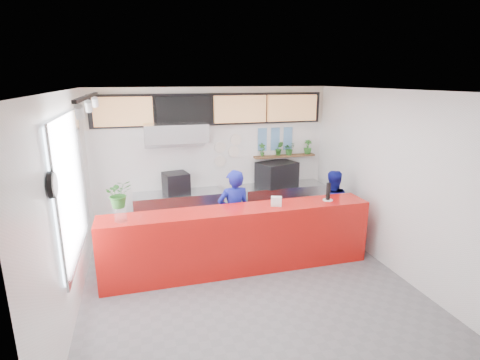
{
  "coord_description": "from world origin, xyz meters",
  "views": [
    {
      "loc": [
        -1.54,
        -5.19,
        3.16
      ],
      "look_at": [
        0.1,
        0.7,
        1.5
      ],
      "focal_mm": 28.0,
      "sensor_mm": 36.0,
      "label": 1
    }
  ],
  "objects_px": {
    "service_counter": "(239,239)",
    "staff_right": "(331,207)",
    "staff_center": "(234,214)",
    "pepper_mill": "(328,191)",
    "panini_oven": "(176,183)",
    "espresso_machine": "(277,174)"
  },
  "relations": [
    {
      "from": "panini_oven",
      "to": "pepper_mill",
      "type": "bearing_deg",
      "value": -47.63
    },
    {
      "from": "espresso_machine",
      "to": "staff_right",
      "type": "relative_size",
      "value": 0.54
    },
    {
      "from": "service_counter",
      "to": "pepper_mill",
      "type": "distance_m",
      "value": 1.76
    },
    {
      "from": "pepper_mill",
      "to": "staff_right",
      "type": "bearing_deg",
      "value": 55.13
    },
    {
      "from": "service_counter",
      "to": "staff_center",
      "type": "bearing_deg",
      "value": 84.14
    },
    {
      "from": "panini_oven",
      "to": "staff_center",
      "type": "bearing_deg",
      "value": -66.3
    },
    {
      "from": "staff_center",
      "to": "pepper_mill",
      "type": "distance_m",
      "value": 1.71
    },
    {
      "from": "panini_oven",
      "to": "staff_center",
      "type": "height_order",
      "value": "staff_center"
    },
    {
      "from": "staff_center",
      "to": "pepper_mill",
      "type": "bearing_deg",
      "value": 160.43
    },
    {
      "from": "panini_oven",
      "to": "staff_center",
      "type": "xyz_separation_m",
      "value": [
        0.89,
        -1.27,
        -0.3
      ]
    },
    {
      "from": "staff_right",
      "to": "pepper_mill",
      "type": "height_order",
      "value": "staff_right"
    },
    {
      "from": "panini_oven",
      "to": "staff_right",
      "type": "relative_size",
      "value": 0.32
    },
    {
      "from": "panini_oven",
      "to": "staff_right",
      "type": "bearing_deg",
      "value": -34.3
    },
    {
      "from": "panini_oven",
      "to": "service_counter",
      "type": "bearing_deg",
      "value": -76.39
    },
    {
      "from": "panini_oven",
      "to": "staff_right",
      "type": "xyz_separation_m",
      "value": [
        2.85,
        -1.22,
        -0.38
      ]
    },
    {
      "from": "service_counter",
      "to": "espresso_machine",
      "type": "relative_size",
      "value": 5.65
    },
    {
      "from": "pepper_mill",
      "to": "service_counter",
      "type": "bearing_deg",
      "value": 179.91
    },
    {
      "from": "service_counter",
      "to": "staff_right",
      "type": "bearing_deg",
      "value": 16.13
    },
    {
      "from": "pepper_mill",
      "to": "espresso_machine",
      "type": "bearing_deg",
      "value": 98.22
    },
    {
      "from": "service_counter",
      "to": "panini_oven",
      "type": "height_order",
      "value": "panini_oven"
    },
    {
      "from": "espresso_machine",
      "to": "staff_center",
      "type": "bearing_deg",
      "value": -153.99
    },
    {
      "from": "staff_right",
      "to": "staff_center",
      "type": "bearing_deg",
      "value": 4.72
    }
  ]
}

